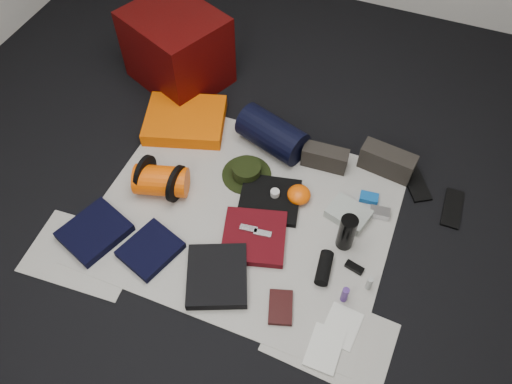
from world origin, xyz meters
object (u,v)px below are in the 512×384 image
at_px(red_cabinet, 177,48).
at_px(navy_duffel, 272,134).
at_px(compact_camera, 380,213).
at_px(sleeping_pad, 185,120).
at_px(water_bottle, 347,232).
at_px(paperback_book, 281,307).
at_px(stuff_sack, 161,181).

height_order(red_cabinet, navy_duffel, red_cabinet).
relative_size(red_cabinet, compact_camera, 5.52).
xyz_separation_m(navy_duffel, compact_camera, (0.74, -0.26, -0.09)).
relative_size(sleeping_pad, water_bottle, 2.14).
bearing_deg(red_cabinet, sleeping_pad, -36.30).
relative_size(compact_camera, paperback_book, 0.60).
xyz_separation_m(sleeping_pad, water_bottle, (1.18, -0.47, 0.07)).
relative_size(red_cabinet, paperback_book, 3.31).
bearing_deg(navy_duffel, sleeping_pad, -157.95).
xyz_separation_m(sleeping_pad, paperback_book, (0.99, -0.94, -0.03)).
relative_size(red_cabinet, water_bottle, 2.60).
height_order(sleeping_pad, water_bottle, water_bottle).
distance_m(stuff_sack, paperback_book, 0.98).
bearing_deg(water_bottle, compact_camera, 62.12).
height_order(water_bottle, compact_camera, water_bottle).
xyz_separation_m(red_cabinet, sleeping_pad, (0.24, -0.40, -0.20)).
bearing_deg(paperback_book, water_bottle, 50.44).
xyz_separation_m(water_bottle, compact_camera, (0.13, 0.25, -0.09)).
xyz_separation_m(red_cabinet, paperback_book, (1.22, -1.34, -0.23)).
distance_m(sleeping_pad, water_bottle, 1.27).
height_order(stuff_sack, paperback_book, stuff_sack).
bearing_deg(water_bottle, stuff_sack, -177.80).
relative_size(stuff_sack, navy_duffel, 0.72).
bearing_deg(paperback_book, stuff_sack, 136.12).
height_order(red_cabinet, stuff_sack, red_cabinet).
bearing_deg(compact_camera, water_bottle, -125.78).
relative_size(stuff_sack, paperback_book, 1.66).
height_order(water_bottle, paperback_book, water_bottle).
bearing_deg(sleeping_pad, paperback_book, -43.60).
distance_m(water_bottle, compact_camera, 0.30).
xyz_separation_m(water_bottle, paperback_book, (-0.19, -0.47, -0.10)).
distance_m(red_cabinet, sleeping_pad, 0.50).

